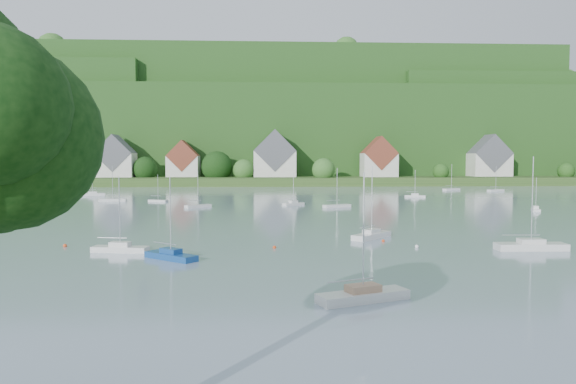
{
  "coord_description": "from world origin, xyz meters",
  "views": [
    {
      "loc": [
        -0.18,
        -21.45,
        9.91
      ],
      "look_at": [
        4.57,
        75.0,
        4.0
      ],
      "focal_mm": 33.99,
      "sensor_mm": 36.0,
      "label": 1
    }
  ],
  "objects_px": {
    "near_sailboat_3": "(372,235)",
    "near_sailboat_4": "(531,245)",
    "near_sailboat_1": "(171,255)",
    "near_sailboat_0": "(120,248)",
    "near_sailboat_2": "(363,295)"
  },
  "relations": [
    {
      "from": "near_sailboat_2",
      "to": "near_sailboat_3",
      "type": "xyz_separation_m",
      "value": [
        6.66,
        29.66,
        -0.0
      ]
    },
    {
      "from": "near_sailboat_1",
      "to": "near_sailboat_3",
      "type": "distance_m",
      "value": 26.15
    },
    {
      "from": "near_sailboat_1",
      "to": "near_sailboat_4",
      "type": "distance_m",
      "value": 38.35
    },
    {
      "from": "near_sailboat_0",
      "to": "near_sailboat_3",
      "type": "xyz_separation_m",
      "value": [
        28.74,
        8.52,
        0.03
      ]
    },
    {
      "from": "near_sailboat_0",
      "to": "near_sailboat_1",
      "type": "bearing_deg",
      "value": -26.98
    },
    {
      "from": "near_sailboat_3",
      "to": "near_sailboat_4",
      "type": "bearing_deg",
      "value": -79.4
    },
    {
      "from": "near_sailboat_0",
      "to": "near_sailboat_3",
      "type": "distance_m",
      "value": 29.97
    },
    {
      "from": "near_sailboat_0",
      "to": "near_sailboat_3",
      "type": "bearing_deg",
      "value": 26.37
    },
    {
      "from": "near_sailboat_2",
      "to": "near_sailboat_4",
      "type": "distance_m",
      "value": 29.99
    },
    {
      "from": "near_sailboat_4",
      "to": "near_sailboat_0",
      "type": "bearing_deg",
      "value": -179.66
    },
    {
      "from": "near_sailboat_1",
      "to": "near_sailboat_3",
      "type": "xyz_separation_m",
      "value": [
        22.64,
        13.08,
        0.03
      ]
    },
    {
      "from": "near_sailboat_3",
      "to": "near_sailboat_4",
      "type": "height_order",
      "value": "near_sailboat_4"
    },
    {
      "from": "near_sailboat_0",
      "to": "near_sailboat_3",
      "type": "relative_size",
      "value": 0.89
    },
    {
      "from": "near_sailboat_0",
      "to": "near_sailboat_2",
      "type": "relative_size",
      "value": 0.89
    },
    {
      "from": "near_sailboat_2",
      "to": "near_sailboat_4",
      "type": "xyz_separation_m",
      "value": [
        22.2,
        20.16,
        0.04
      ]
    }
  ]
}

